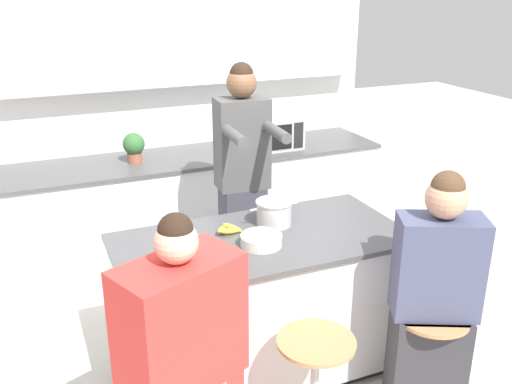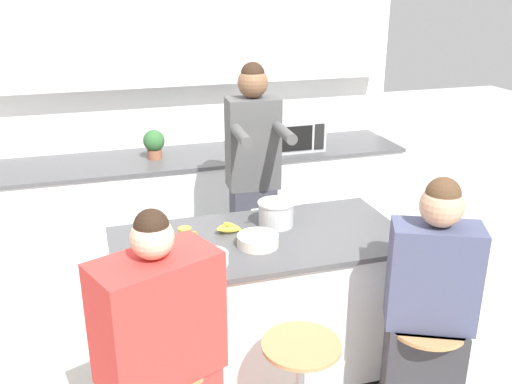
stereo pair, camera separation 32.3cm
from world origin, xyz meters
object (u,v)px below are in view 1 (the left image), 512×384
at_px(kitchen_island, 261,305).
at_px(person_wrapped_blanket, 183,373).
at_px(cooking_pot, 274,213).
at_px(coffee_cup_near, 188,239).
at_px(bar_stool_rightmost, 427,358).
at_px(microwave, 272,132).
at_px(banana_bunch, 228,229).
at_px(person_seated_near, 432,309).
at_px(coffee_cup_far, 162,271).
at_px(potted_plant, 134,146).
at_px(fruit_bowl, 219,260).
at_px(person_cooking, 243,191).

height_order(kitchen_island, person_wrapped_blanket, person_wrapped_blanket).
xyz_separation_m(cooking_pot, coffee_cup_near, (-0.56, -0.10, -0.03)).
relative_size(bar_stool_rightmost, microwave, 1.36).
bearing_deg(kitchen_island, banana_bunch, 140.64).
relative_size(person_seated_near, banana_bunch, 8.08).
height_order(kitchen_island, microwave, microwave).
distance_m(cooking_pot, coffee_cup_near, 0.57).
bearing_deg(bar_stool_rightmost, person_seated_near, 60.74).
xyz_separation_m(bar_stool_rightmost, coffee_cup_far, (-1.31, 0.46, 0.58)).
bearing_deg(potted_plant, coffee_cup_far, -97.99).
height_order(coffee_cup_far, microwave, microwave).
height_order(person_seated_near, potted_plant, person_seated_near).
bearing_deg(coffee_cup_far, person_seated_near, -18.41).
bearing_deg(person_wrapped_blanket, fruit_bowl, 31.81).
relative_size(person_wrapped_blanket, coffee_cup_far, 11.70).
xyz_separation_m(bar_stool_rightmost, potted_plant, (-1.05, 2.35, 0.69)).
xyz_separation_m(person_cooking, person_seated_near, (0.50, -1.42, -0.25)).
distance_m(kitchen_island, coffee_cup_far, 0.84).
relative_size(person_wrapped_blanket, fruit_bowl, 7.82).
height_order(person_cooking, coffee_cup_near, person_cooking).
bearing_deg(coffee_cup_far, person_cooking, 50.11).
bearing_deg(kitchen_island, person_cooking, 76.32).
relative_size(banana_bunch, potted_plant, 0.74).
bearing_deg(cooking_pot, coffee_cup_far, -153.42).
distance_m(kitchen_island, coffee_cup_near, 0.65).
bearing_deg(person_cooking, person_wrapped_blanket, -117.44).
relative_size(kitchen_island, microwave, 3.60).
relative_size(person_cooking, person_seated_near, 1.26).
bearing_deg(person_cooking, banana_bunch, -115.57).
xyz_separation_m(bar_stool_rightmost, fruit_bowl, (-1.01, 0.48, 0.57)).
xyz_separation_m(person_seated_near, banana_bunch, (-0.84, 0.82, 0.27)).
bearing_deg(coffee_cup_near, fruit_bowl, -72.50).
relative_size(kitchen_island, cooking_pot, 5.42).
height_order(person_cooking, banana_bunch, person_cooking).
distance_m(person_cooking, coffee_cup_far, 1.28).
bearing_deg(banana_bunch, bar_stool_rightmost, -45.35).
relative_size(coffee_cup_near, potted_plant, 0.46).
height_order(person_cooking, person_wrapped_blanket, person_cooking).
height_order(kitchen_island, person_cooking, person_cooking).
bearing_deg(person_seated_near, person_cooking, 134.55).
xyz_separation_m(bar_stool_rightmost, microwave, (0.12, 2.30, 0.69)).
bearing_deg(banana_bunch, coffee_cup_far, -142.01).
bearing_deg(kitchen_island, potted_plant, 102.98).
height_order(cooking_pot, potted_plant, potted_plant).
bearing_deg(coffee_cup_near, person_seated_near, -33.63).
distance_m(coffee_cup_far, banana_bunch, 0.62).
xyz_separation_m(person_seated_near, coffee_cup_far, (-1.32, 0.44, 0.29)).
relative_size(person_cooking, fruit_bowl, 9.80).
relative_size(coffee_cup_far, potted_plant, 0.51).
height_order(kitchen_island, potted_plant, potted_plant).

